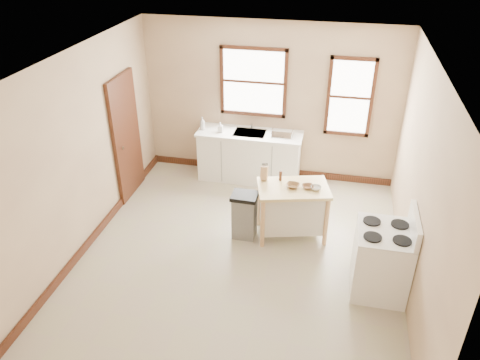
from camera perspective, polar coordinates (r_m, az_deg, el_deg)
name	(u,v)px	position (r m, az deg, el deg)	size (l,w,h in m)	color
floor	(240,254)	(6.85, -0.03, -8.97)	(5.00, 5.00, 0.00)	tan
ceiling	(240,62)	(5.54, -0.04, 14.20)	(5.00, 5.00, 0.00)	white
wall_back	(270,102)	(8.32, 3.69, 9.44)	(4.50, 0.04, 2.80)	#CBAE85
wall_left	(82,152)	(6.86, -18.76, 3.21)	(0.04, 5.00, 2.80)	#CBAE85
wall_right	(421,188)	(6.07, 21.21, -0.88)	(0.04, 5.00, 2.80)	#CBAE85
window_main	(253,82)	(8.23, 1.64, 11.85)	(1.17, 0.06, 1.22)	#311A0D
window_side	(350,97)	(8.15, 13.26, 9.78)	(0.77, 0.06, 1.37)	#311A0D
door_left	(126,137)	(8.01, -13.68, 5.09)	(0.06, 0.90, 2.10)	#311A0D
baseboard_back	(268,170)	(8.85, 3.38, 1.22)	(4.50, 0.04, 0.12)	#311A0D
baseboard_left	(98,231)	(7.51, -16.91, -5.96)	(0.04, 5.00, 0.12)	#311A0D
sink_counter	(249,156)	(8.47, 1.16, 2.95)	(1.86, 0.62, 0.92)	white
faucet	(252,123)	(8.39, 1.44, 6.96)	(0.03, 0.03, 0.22)	silver
soap_bottle_a	(202,123)	(8.37, -4.60, 6.89)	(0.09, 0.09, 0.24)	#B2B2B2
soap_bottle_b	(220,127)	(8.27, -2.41, 6.45)	(0.08, 0.08, 0.18)	#B2B2B2
dish_rack	(282,133)	(8.16, 5.18, 5.67)	(0.37, 0.28, 0.09)	silver
kitchen_island	(292,211)	(7.03, 6.34, -3.79)	(1.03, 0.65, 0.84)	#DBC481
knife_block	(264,173)	(6.92, 2.97, 0.81)	(0.10, 0.10, 0.20)	tan
pepper_grinder	(280,176)	(6.93, 4.96, 0.53)	(0.04, 0.04, 0.15)	#462412
bowl_a	(293,186)	(6.79, 6.45, -0.69)	(0.19, 0.19, 0.05)	brown
bowl_b	(308,187)	(6.81, 8.26, -0.81)	(0.16, 0.16, 0.04)	brown
bowl_c	(316,188)	(6.78, 9.24, -0.97)	(0.16, 0.16, 0.05)	silver
trash_bin	(244,215)	(6.99, 0.55, -4.34)	(0.38, 0.32, 0.74)	slate
gas_stove	(382,252)	(6.19, 16.97, -8.41)	(0.74, 0.75, 1.19)	white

